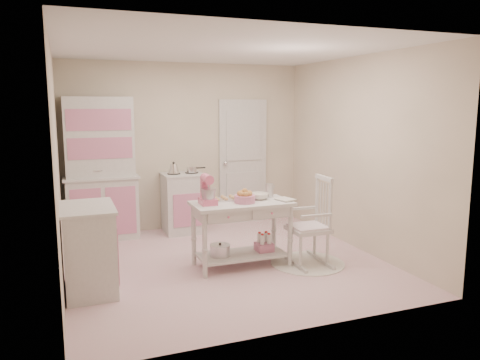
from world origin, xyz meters
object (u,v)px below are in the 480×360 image
(base_cabinet, at_px, (89,249))
(bread_basket, at_px, (245,199))
(stove, at_px, (183,203))
(rocking_chair, at_px, (308,221))
(stand_mixer, at_px, (208,190))
(hutch, at_px, (101,169))
(work_table, at_px, (242,234))

(base_cabinet, relative_size, bread_basket, 3.68)
(stove, bearing_deg, rocking_chair, -61.57)
(base_cabinet, height_order, rocking_chair, rocking_chair)
(stove, relative_size, rocking_chair, 0.84)
(stand_mixer, bearing_deg, hutch, 121.14)
(base_cabinet, relative_size, stand_mixer, 2.71)
(stove, xyz_separation_m, base_cabinet, (-1.49, -1.93, 0.00))
(work_table, bearing_deg, hutch, 129.16)
(stove, distance_m, stand_mixer, 1.83)
(rocking_chair, relative_size, bread_basket, 4.40)
(hutch, distance_m, stand_mixer, 2.10)
(stand_mixer, bearing_deg, base_cabinet, -171.97)
(work_table, bearing_deg, stand_mixer, 177.27)
(hutch, height_order, stand_mixer, hutch)
(stand_mixer, distance_m, bread_basket, 0.46)
(hutch, xyz_separation_m, base_cabinet, (-0.29, -1.98, -0.58))
(work_table, bearing_deg, stove, 99.19)
(base_cabinet, relative_size, rocking_chair, 0.84)
(base_cabinet, xyz_separation_m, work_table, (1.78, 0.16, -0.06))
(rocking_chair, relative_size, stand_mixer, 3.24)
(base_cabinet, xyz_separation_m, bread_basket, (1.80, 0.11, 0.39))
(stove, bearing_deg, hutch, 177.61)
(base_cabinet, xyz_separation_m, rocking_chair, (2.57, -0.06, 0.09))
(base_cabinet, bearing_deg, stand_mixer, 7.47)
(hutch, distance_m, base_cabinet, 2.09)
(rocking_chair, bearing_deg, bread_basket, 170.21)
(work_table, height_order, stand_mixer, stand_mixer)
(rocking_chair, distance_m, work_table, 0.84)
(base_cabinet, relative_size, work_table, 0.77)
(stove, bearing_deg, stand_mixer, -94.32)
(hutch, height_order, work_table, hutch)
(hutch, height_order, base_cabinet, hutch)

